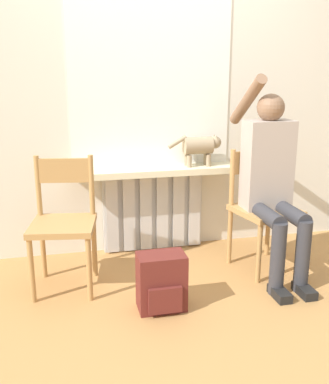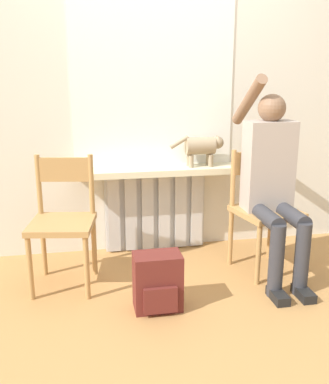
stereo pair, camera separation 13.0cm
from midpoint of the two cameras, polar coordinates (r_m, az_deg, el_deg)
name	(u,v)px [view 1 (the left image)]	position (r m, az deg, el deg)	size (l,w,h in m)	color
ground_plane	(192,319)	(2.82, 2.13, -15.87)	(12.00, 12.00, 0.00)	#B27F47
wall_with_window	(150,84)	(3.61, -2.87, 13.58)	(7.00, 0.06, 2.70)	silver
radiator	(153,211)	(3.71, -2.44, -2.41)	(0.83, 0.08, 0.66)	silver
windowsill	(155,171)	(3.55, -2.28, 2.68)	(1.33, 0.25, 0.05)	beige
window_glass	(151,78)	(3.58, -2.77, 14.24)	(1.27, 0.01, 1.37)	white
chair_left	(64,221)	(3.11, -13.87, -3.60)	(0.48, 0.48, 0.90)	#B2844C
chair_right	(262,207)	(3.40, 11.26, -1.85)	(0.50, 0.50, 0.90)	#B2844C
person	(272,177)	(3.24, 12.40, 1.84)	(0.36, 0.97, 1.43)	#333338
cat	(200,146)	(3.60, 3.51, 5.82)	(0.44, 0.14, 0.25)	#9E896B
backpack	(162,282)	(2.85, -1.71, -11.42)	(0.30, 0.22, 0.36)	maroon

